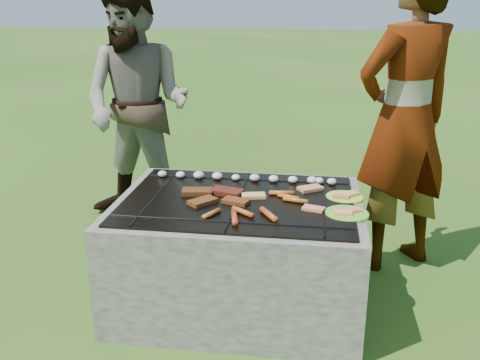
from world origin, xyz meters
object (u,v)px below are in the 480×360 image
at_px(plate_far, 345,197).
at_px(bystander, 137,106).
at_px(cook, 405,120).
at_px(fire_pit, 239,255).
at_px(plate_near, 347,214).

bearing_deg(plate_far, bystander, 146.01).
relative_size(cook, bystander, 1.07).
xyz_separation_m(cook, bystander, (-1.83, 0.50, -0.06)).
distance_m(plate_far, cook, 0.69).
distance_m(fire_pit, plate_far, 0.66).
height_order(fire_pit, plate_far, plate_far).
relative_size(fire_pit, bystander, 0.74).
bearing_deg(plate_near, cook, 64.06).
bearing_deg(bystander, plate_far, -22.22).
height_order(cook, bystander, cook).
height_order(fire_pit, bystander, bystander).
distance_m(plate_near, bystander, 1.94).
distance_m(plate_far, plate_near, 0.24).
relative_size(fire_pit, plate_near, 4.64).
bearing_deg(bystander, cook, -3.65).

